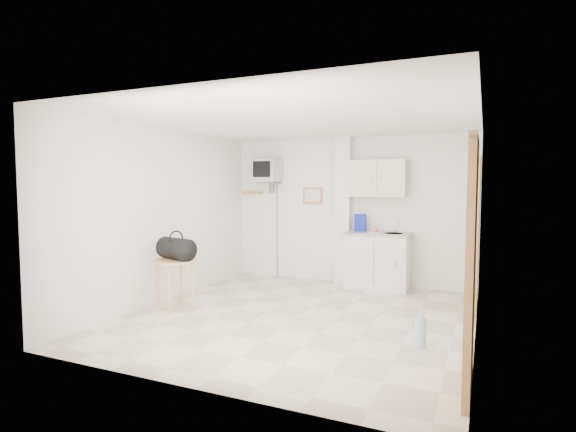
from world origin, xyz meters
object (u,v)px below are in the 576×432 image
at_px(duffel_bag, 176,248).
at_px(water_bottle, 421,331).
at_px(crt_television, 267,171).
at_px(round_table, 175,267).

bearing_deg(duffel_bag, water_bottle, 14.96).
bearing_deg(water_bottle, crt_television, 140.50).
bearing_deg(water_bottle, duffel_bag, 177.84).
height_order(crt_television, round_table, crt_television).
relative_size(crt_television, round_table, 3.13).
distance_m(round_table, water_bottle, 3.26).
xyz_separation_m(crt_television, duffel_bag, (-0.19, -2.37, -1.10)).
relative_size(duffel_bag, water_bottle, 1.66).
distance_m(crt_television, water_bottle, 4.31).
distance_m(round_table, duffel_bag, 0.26).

